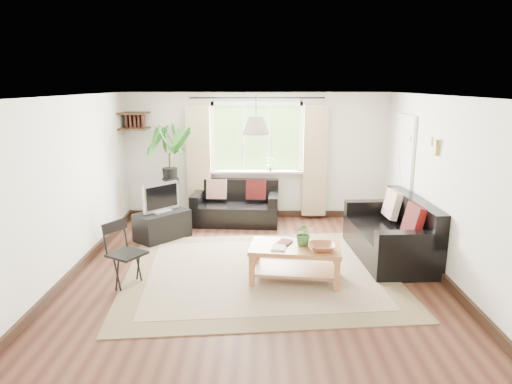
{
  "coord_description": "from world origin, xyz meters",
  "views": [
    {
      "loc": [
        0.04,
        -5.9,
        2.55
      ],
      "look_at": [
        0.0,
        0.4,
        1.05
      ],
      "focal_mm": 32.0,
      "sensor_mm": 36.0,
      "label": 1
    }
  ],
  "objects_px": {
    "coffee_table": "(295,263)",
    "folding_chair": "(127,255)",
    "sofa_back": "(235,204)",
    "sofa_right": "(389,230)",
    "tv_stand": "(162,225)",
    "palm_stand": "(170,175)"
  },
  "relations": [
    {
      "from": "coffee_table",
      "to": "folding_chair",
      "type": "bearing_deg",
      "value": -175.06
    },
    {
      "from": "sofa_back",
      "to": "coffee_table",
      "type": "relative_size",
      "value": 1.35
    },
    {
      "from": "sofa_right",
      "to": "folding_chair",
      "type": "distance_m",
      "value": 3.76
    },
    {
      "from": "folding_chair",
      "to": "sofa_back",
      "type": "bearing_deg",
      "value": 6.86
    },
    {
      "from": "sofa_back",
      "to": "coffee_table",
      "type": "distance_m",
      "value": 2.72
    },
    {
      "from": "sofa_back",
      "to": "tv_stand",
      "type": "distance_m",
      "value": 1.49
    },
    {
      "from": "tv_stand",
      "to": "palm_stand",
      "type": "xyz_separation_m",
      "value": [
        -0.02,
        0.93,
        0.68
      ]
    },
    {
      "from": "sofa_back",
      "to": "sofa_right",
      "type": "xyz_separation_m",
      "value": [
        2.38,
        -1.72,
        0.06
      ]
    },
    {
      "from": "sofa_back",
      "to": "folding_chair",
      "type": "distance_m",
      "value": 3.01
    },
    {
      "from": "sofa_right",
      "to": "tv_stand",
      "type": "bearing_deg",
      "value": -106.52
    },
    {
      "from": "coffee_table",
      "to": "tv_stand",
      "type": "xyz_separation_m",
      "value": [
        -2.1,
        1.66,
        -0.01
      ]
    },
    {
      "from": "tv_stand",
      "to": "sofa_right",
      "type": "bearing_deg",
      "value": -60.0
    },
    {
      "from": "coffee_table",
      "to": "folding_chair",
      "type": "height_order",
      "value": "folding_chair"
    },
    {
      "from": "tv_stand",
      "to": "palm_stand",
      "type": "bearing_deg",
      "value": 44.16
    },
    {
      "from": "palm_stand",
      "to": "folding_chair",
      "type": "height_order",
      "value": "palm_stand"
    },
    {
      "from": "tv_stand",
      "to": "palm_stand",
      "type": "distance_m",
      "value": 1.16
    },
    {
      "from": "sofa_right",
      "to": "tv_stand",
      "type": "relative_size",
      "value": 2.11
    },
    {
      "from": "sofa_right",
      "to": "tv_stand",
      "type": "height_order",
      "value": "sofa_right"
    },
    {
      "from": "tv_stand",
      "to": "folding_chair",
      "type": "height_order",
      "value": "folding_chair"
    },
    {
      "from": "sofa_back",
      "to": "tv_stand",
      "type": "height_order",
      "value": "sofa_back"
    },
    {
      "from": "sofa_right",
      "to": "palm_stand",
      "type": "height_order",
      "value": "palm_stand"
    },
    {
      "from": "sofa_back",
      "to": "tv_stand",
      "type": "xyz_separation_m",
      "value": [
        -1.18,
        -0.89,
        -0.14
      ]
    }
  ]
}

